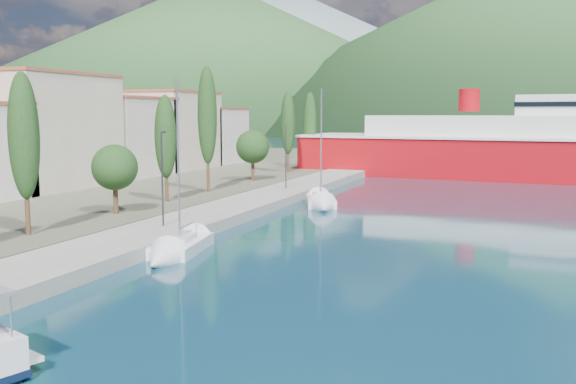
% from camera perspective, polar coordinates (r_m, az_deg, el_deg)
% --- Properties ---
extents(ground, '(1400.00, 1400.00, 0.00)m').
position_cam_1_polar(ground, '(140.94, 15.15, 3.43)').
color(ground, '#0F374A').
extents(quay, '(5.00, 88.00, 0.80)m').
position_cam_1_polar(quay, '(51.51, -4.76, -1.51)').
color(quay, gray).
rests_on(quay, ground).
extents(town_buildings, '(9.20, 69.20, 11.30)m').
position_cam_1_polar(town_buildings, '(72.47, -17.79, 4.72)').
color(town_buildings, beige).
rests_on(town_buildings, land_strip).
extents(tree_row, '(3.65, 62.52, 11.72)m').
position_cam_1_polar(tree_row, '(59.86, -7.47, 4.94)').
color(tree_row, '#47301E').
rests_on(tree_row, land_strip).
extents(lamp_posts, '(0.15, 46.03, 6.06)m').
position_cam_1_polar(lamp_posts, '(41.52, -11.20, 1.48)').
color(lamp_posts, '#2D2D33').
rests_on(lamp_posts, quay).
extents(sailboat_near, '(3.57, 7.81, 10.82)m').
position_cam_1_polar(sailboat_near, '(36.15, -10.36, -5.37)').
color(sailboat_near, silver).
rests_on(sailboat_near, ground).
extents(sailboat_mid, '(4.95, 7.89, 11.07)m').
position_cam_1_polar(sailboat_mid, '(54.65, 3.03, -1.10)').
color(sailboat_mid, silver).
rests_on(sailboat_mid, ground).
extents(ferry, '(60.07, 17.76, 11.76)m').
position_cam_1_polar(ferry, '(84.50, 21.30, 3.49)').
color(ferry, '#AC0A12').
rests_on(ferry, ground).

